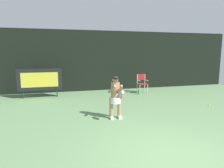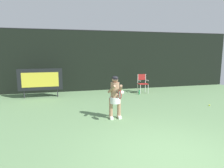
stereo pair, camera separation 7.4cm
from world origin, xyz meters
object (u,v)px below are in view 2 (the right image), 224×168
water_bottle (139,92)px  tennis_ball_loose (209,105)px  scoreboard (40,80)px  tennis_racket (120,94)px  umpire_chair (143,82)px  tennis_player (115,95)px

water_bottle → tennis_ball_loose: water_bottle is taller
scoreboard → tennis_racket: (2.86, -4.69, 0.03)m
umpire_chair → water_bottle: 0.71m
umpire_chair → water_bottle: umpire_chair is taller
scoreboard → tennis_player: 5.05m
tennis_player → water_bottle: bearing=56.5°
scoreboard → tennis_player: size_ratio=1.44×
water_bottle → tennis_player: size_ratio=0.17×
scoreboard → umpire_chair: size_ratio=2.04×
umpire_chair → tennis_player: tennis_player is taller
tennis_racket → umpire_chair: bearing=59.9°
tennis_ball_loose → scoreboard: bearing=153.7°
umpire_chair → tennis_ball_loose: size_ratio=15.88×
scoreboard → tennis_racket: bearing=-58.7°
scoreboard → tennis_racket: size_ratio=3.65×
tennis_racket → tennis_player: bearing=92.8°
tennis_ball_loose → tennis_racket: bearing=-166.6°
umpire_chair → tennis_racket: (-2.74, -4.52, 0.36)m
umpire_chair → tennis_ball_loose: 3.90m
scoreboard → tennis_racket: scoreboard is taller
water_bottle → tennis_racket: size_ratio=0.44×
scoreboard → water_bottle: size_ratio=8.30×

